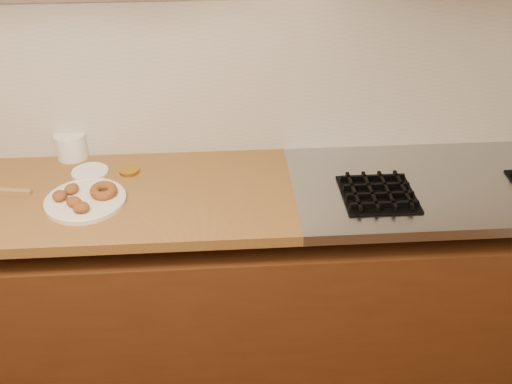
% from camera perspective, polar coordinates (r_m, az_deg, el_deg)
% --- Properties ---
extents(wall_back, '(4.00, 0.02, 2.70)m').
position_cam_1_polar(wall_back, '(2.29, -10.04, 13.87)').
color(wall_back, tan).
rests_on(wall_back, ground).
extents(base_cabinet, '(3.60, 0.60, 0.77)m').
position_cam_1_polar(base_cabinet, '(2.51, -8.51, -9.86)').
color(base_cabinet, '#512B13').
rests_on(base_cabinet, floor).
extents(stovetop, '(1.30, 0.62, 0.04)m').
position_cam_1_polar(stovetop, '(2.38, 19.19, 0.68)').
color(stovetop, '#9EA0A5').
rests_on(stovetop, base_cabinet).
extents(backsplash, '(3.60, 0.02, 0.60)m').
position_cam_1_polar(backsplash, '(2.33, -9.71, 10.29)').
color(backsplash, beige).
rests_on(backsplash, wall_back).
extents(burner_grates, '(0.91, 0.26, 0.03)m').
position_cam_1_polar(burner_grates, '(2.29, 19.43, 0.27)').
color(burner_grates, black).
rests_on(burner_grates, stovetop).
extents(donut_plate, '(0.28, 0.28, 0.02)m').
position_cam_1_polar(donut_plate, '(2.19, -15.93, -0.78)').
color(donut_plate, white).
rests_on(donut_plate, butcher_block).
extents(ring_donut, '(0.13, 0.13, 0.04)m').
position_cam_1_polar(ring_donut, '(2.18, -14.34, 0.13)').
color(ring_donut, brown).
rests_on(ring_donut, donut_plate).
extents(fried_dough_chunks, '(0.15, 0.19, 0.03)m').
position_cam_1_polar(fried_dough_chunks, '(2.16, -17.16, -0.59)').
color(fried_dough_chunks, brown).
rests_on(fried_dough_chunks, donut_plate).
extents(plastic_tub, '(0.13, 0.13, 0.10)m').
position_cam_1_polar(plastic_tub, '(2.47, -17.18, 4.23)').
color(plastic_tub, white).
rests_on(plastic_tub, butcher_block).
extents(tub_lid, '(0.17, 0.17, 0.01)m').
position_cam_1_polar(tub_lid, '(2.36, -15.54, 1.87)').
color(tub_lid, white).
rests_on(tub_lid, butcher_block).
extents(brass_jar_lid, '(0.08, 0.08, 0.01)m').
position_cam_1_polar(brass_jar_lid, '(2.33, -11.99, 1.99)').
color(brass_jar_lid, '#A17E1F').
rests_on(brass_jar_lid, butcher_block).
extents(wooden_utensil, '(0.19, 0.05, 0.01)m').
position_cam_1_polar(wooden_utensil, '(2.34, -22.74, 0.07)').
color(wooden_utensil, olive).
rests_on(wooden_utensil, butcher_block).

